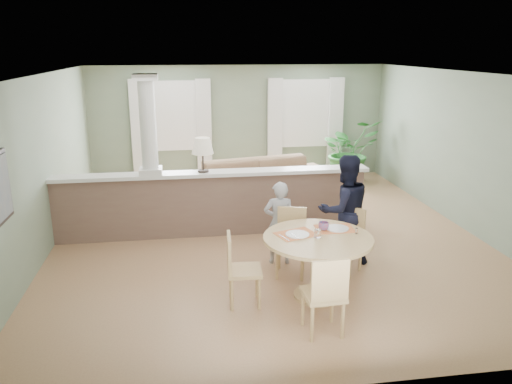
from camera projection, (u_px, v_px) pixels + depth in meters
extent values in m
plane|color=tan|center=(267.00, 235.00, 8.52)|extent=(8.00, 8.00, 0.00)
cube|color=gray|center=(239.00, 123.00, 11.94)|extent=(7.00, 0.02, 2.70)
cube|color=gray|center=(43.00, 166.00, 7.64)|extent=(0.02, 8.00, 2.70)
cube|color=gray|center=(466.00, 152.00, 8.65)|extent=(0.02, 8.00, 2.70)
cube|color=gray|center=(346.00, 255.00, 4.35)|extent=(7.00, 0.02, 2.70)
cube|color=white|center=(268.00, 74.00, 7.77)|extent=(7.00, 8.00, 0.02)
cube|color=white|center=(171.00, 116.00, 11.63)|extent=(1.10, 0.02, 1.50)
cube|color=white|center=(171.00, 116.00, 11.61)|extent=(1.22, 0.04, 1.62)
cube|color=white|center=(305.00, 113.00, 12.09)|extent=(1.10, 0.02, 1.50)
cube|color=white|center=(305.00, 113.00, 12.06)|extent=(1.22, 0.04, 1.62)
cube|color=silver|center=(139.00, 130.00, 11.52)|extent=(0.35, 0.10, 2.30)
cube|color=silver|center=(204.00, 129.00, 11.73)|extent=(0.35, 0.10, 2.30)
cube|color=silver|center=(275.00, 127.00, 11.98)|extent=(0.35, 0.10, 2.30)
cube|color=silver|center=(335.00, 126.00, 12.19)|extent=(0.35, 0.10, 2.30)
cube|color=#676357|center=(1.00, 188.00, 5.70)|extent=(0.02, 0.52, 0.72)
cube|color=brown|center=(213.00, 205.00, 8.44)|extent=(5.20, 0.22, 1.05)
cube|color=white|center=(212.00, 173.00, 8.28)|extent=(5.32, 0.36, 0.06)
cube|color=white|center=(151.00, 171.00, 8.12)|extent=(0.36, 0.36, 0.10)
cylinder|color=white|center=(148.00, 125.00, 7.91)|extent=(0.26, 0.26, 1.39)
cube|color=white|center=(145.00, 77.00, 7.70)|extent=(0.38, 0.38, 0.10)
cylinder|color=black|center=(203.00, 171.00, 8.25)|extent=(0.18, 0.18, 0.03)
cylinder|color=black|center=(203.00, 162.00, 8.20)|extent=(0.03, 0.03, 0.28)
cone|color=#F2E6C8|center=(202.00, 146.00, 8.13)|extent=(0.36, 0.36, 0.26)
imported|color=#8E724D|center=(262.00, 182.00, 10.26)|extent=(3.12, 1.73, 0.86)
imported|color=#2B6B2C|center=(349.00, 151.00, 11.71)|extent=(1.62, 1.50, 1.51)
cylinder|color=tan|center=(316.00, 295.00, 6.43)|extent=(0.57, 0.57, 0.04)
cylinder|color=tan|center=(317.00, 267.00, 6.32)|extent=(0.15, 0.15, 0.74)
cylinder|color=tan|center=(318.00, 238.00, 6.21)|extent=(1.37, 1.37, 0.04)
cube|color=#C4482C|center=(296.00, 234.00, 6.28)|extent=(0.57, 0.49, 0.01)
cube|color=#C4482C|center=(335.00, 229.00, 6.47)|extent=(0.49, 0.36, 0.01)
cylinder|color=white|center=(297.00, 234.00, 6.25)|extent=(0.30, 0.30, 0.01)
cylinder|color=white|center=(337.00, 228.00, 6.46)|extent=(0.30, 0.30, 0.01)
cylinder|color=white|center=(318.00, 234.00, 6.16)|extent=(0.08, 0.08, 0.10)
cube|color=silver|center=(295.00, 236.00, 6.17)|extent=(0.08, 0.19, 0.00)
cube|color=silver|center=(284.00, 238.00, 6.15)|extent=(0.09, 0.23, 0.00)
cylinder|color=white|center=(357.00, 231.00, 6.30)|extent=(0.04, 0.04, 0.07)
cylinder|color=silver|center=(357.00, 228.00, 6.29)|extent=(0.04, 0.04, 0.01)
imported|color=blue|center=(324.00, 226.00, 6.42)|extent=(0.17, 0.17, 0.11)
cube|color=tan|center=(291.00, 244.00, 6.94)|extent=(0.53, 0.53, 0.05)
cylinder|color=tan|center=(277.00, 265.00, 6.87)|extent=(0.04, 0.04, 0.44)
cylinder|color=tan|center=(302.00, 266.00, 6.82)|extent=(0.04, 0.04, 0.44)
cylinder|color=tan|center=(279.00, 255.00, 7.19)|extent=(0.04, 0.04, 0.44)
cylinder|color=tan|center=(303.00, 256.00, 7.15)|extent=(0.04, 0.04, 0.44)
cube|color=tan|center=(292.00, 223.00, 7.05)|extent=(0.40, 0.15, 0.47)
cube|color=tan|center=(345.00, 243.00, 7.03)|extent=(0.59, 0.59, 0.05)
cylinder|color=tan|center=(328.00, 259.00, 7.06)|extent=(0.04, 0.04, 0.43)
cylinder|color=tan|center=(350.00, 265.00, 6.87)|extent=(0.04, 0.04, 0.43)
cylinder|color=tan|center=(339.00, 251.00, 7.32)|extent=(0.04, 0.04, 0.43)
cylinder|color=tan|center=(360.00, 257.00, 7.13)|extent=(0.04, 0.04, 0.43)
cube|color=tan|center=(352.00, 222.00, 7.11)|extent=(0.31, 0.31, 0.45)
cube|color=tan|center=(323.00, 294.00, 5.52)|extent=(0.45, 0.45, 0.05)
cylinder|color=tan|center=(332.00, 305.00, 5.78)|extent=(0.04, 0.04, 0.44)
cylinder|color=tan|center=(303.00, 308.00, 5.72)|extent=(0.04, 0.04, 0.44)
cylinder|color=tan|center=(343.00, 320.00, 5.45)|extent=(0.04, 0.04, 0.44)
cylinder|color=tan|center=(312.00, 324.00, 5.39)|extent=(0.04, 0.04, 0.44)
cube|color=tan|center=(330.00, 281.00, 5.26)|extent=(0.41, 0.06, 0.47)
cube|color=tan|center=(245.00, 271.00, 6.15)|extent=(0.44, 0.44, 0.05)
cylinder|color=tan|center=(259.00, 294.00, 6.07)|extent=(0.04, 0.04, 0.42)
cylinder|color=tan|center=(257.00, 281.00, 6.39)|extent=(0.04, 0.04, 0.42)
cylinder|color=tan|center=(232.00, 295.00, 6.04)|extent=(0.04, 0.04, 0.42)
cylinder|color=tan|center=(231.00, 282.00, 6.36)|extent=(0.04, 0.04, 0.42)
cube|color=tan|center=(229.00, 253.00, 6.06)|extent=(0.06, 0.40, 0.45)
imported|color=#98989D|center=(279.00, 223.00, 7.29)|extent=(0.49, 0.35, 1.25)
imported|color=black|center=(344.00, 210.00, 7.24)|extent=(0.89, 0.74, 1.64)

